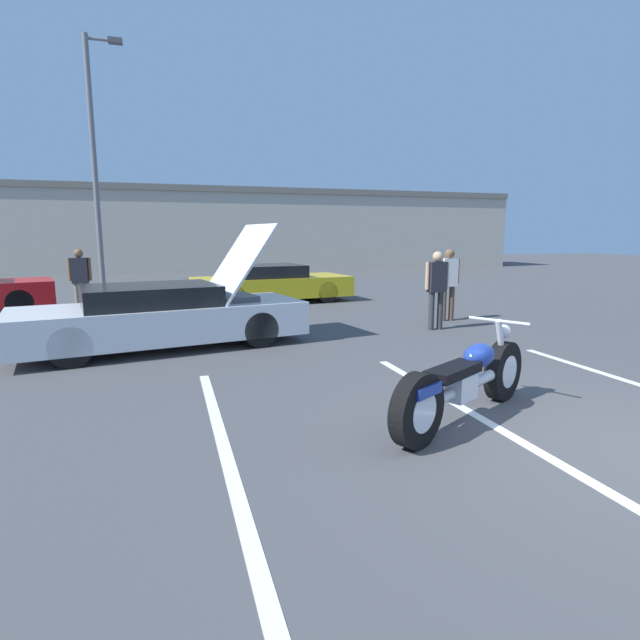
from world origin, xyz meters
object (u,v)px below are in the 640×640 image
light_pole (96,155)px  spectator_near_motorcycle (80,276)px  show_car_hood_open (164,316)px  spectator_midground (437,284)px  parked_car_right_row (271,284)px  spectator_by_show_car (449,279)px  motorcycle (465,382)px

light_pole → spectator_near_motorcycle: 6.62m
show_car_hood_open → spectator_midground: (5.31, 0.08, 0.39)m
parked_car_right_row → spectator_by_show_car: size_ratio=2.85×
show_car_hood_open → spectator_by_show_car: (6.12, 0.96, 0.40)m
light_pole → parked_car_right_row: 7.83m
motorcycle → show_car_hood_open: size_ratio=0.46×
light_pole → spectator_midground: bearing=-53.2°
light_pole → spectator_by_show_car: (8.10, -8.87, -3.58)m
light_pole → motorcycle: size_ratio=3.63×
show_car_hood_open → parked_car_right_row: (2.95, 5.26, -0.02)m
light_pole → spectator_near_motorcycle: size_ratio=5.21×
light_pole → motorcycle: light_pole is taller
motorcycle → spectator_near_motorcycle: 10.11m
light_pole → spectator_near_motorcycle: light_pole is taller
parked_car_right_row → spectator_near_motorcycle: (-4.87, -0.98, 0.41)m
light_pole → parked_car_right_row: (4.93, -4.57, -4.01)m
light_pole → motorcycle: bearing=-71.0°
light_pole → spectator_by_show_car: bearing=-47.6°
spectator_near_motorcycle → spectator_midground: bearing=-30.2°
spectator_near_motorcycle → spectator_by_show_car: bearing=-22.4°
parked_car_right_row → spectator_midground: (2.36, -5.18, 0.41)m
spectator_near_motorcycle → motorcycle: bearing=-61.0°
motorcycle → light_pole: bearing=79.3°
light_pole → parked_car_right_row: bearing=-42.8°
show_car_hood_open → spectator_near_motorcycle: bearing=103.6°
show_car_hood_open → spectator_midground: bearing=-9.6°
show_car_hood_open → light_pole: bearing=90.9°
light_pole → show_car_hood_open: (1.98, -9.83, -3.99)m
parked_car_right_row → spectator_near_motorcycle: 4.98m
show_car_hood_open → spectator_by_show_car: show_car_hood_open is taller
motorcycle → show_car_hood_open: (-2.97, 4.55, 0.14)m
parked_car_right_row → spectator_midground: bearing=-73.2°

